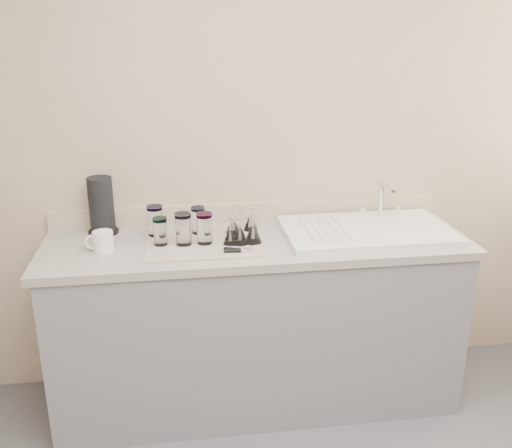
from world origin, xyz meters
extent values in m
cube|color=tan|center=(0.00, 1.50, 1.25)|extent=(3.50, 0.04, 2.50)
cube|color=slate|center=(0.00, 1.20, 0.43)|extent=(2.00, 0.60, 0.86)
cube|color=gray|center=(0.00, 1.20, 0.88)|extent=(2.06, 0.62, 0.04)
cube|color=white|center=(0.55, 1.20, 0.92)|extent=(0.82, 0.50, 0.03)
cylinder|color=silver|center=(0.69, 1.40, 1.03)|extent=(0.02, 0.02, 0.18)
cylinder|color=silver|center=(0.69, 1.32, 1.10)|extent=(0.02, 0.16, 0.02)
cylinder|color=silver|center=(0.59, 1.40, 0.96)|extent=(0.03, 0.03, 0.04)
cylinder|color=silver|center=(0.79, 1.40, 0.96)|extent=(0.03, 0.03, 0.04)
cube|color=beige|center=(-0.26, 1.19, 0.90)|extent=(0.55, 0.42, 0.01)
cylinder|color=white|center=(-0.49, 1.32, 0.97)|extent=(0.07, 0.07, 0.13)
cylinder|color=#583AAA|center=(-0.49, 1.32, 1.05)|extent=(0.08, 0.08, 0.02)
cylinder|color=white|center=(-0.28, 1.32, 0.97)|extent=(0.06, 0.06, 0.12)
cylinder|color=blue|center=(-0.28, 1.32, 1.03)|extent=(0.07, 0.07, 0.02)
cylinder|color=white|center=(-0.46, 1.18, 0.97)|extent=(0.06, 0.06, 0.12)
cylinder|color=teal|center=(-0.46, 1.18, 1.03)|extent=(0.07, 0.07, 0.02)
cylinder|color=white|center=(-0.35, 1.17, 0.98)|extent=(0.07, 0.07, 0.13)
cylinder|color=#9081C5|center=(-0.35, 1.17, 1.05)|extent=(0.08, 0.08, 0.02)
cylinder|color=white|center=(-0.26, 1.17, 0.97)|extent=(0.07, 0.07, 0.13)
cylinder|color=#EB16AA|center=(-0.26, 1.17, 1.05)|extent=(0.08, 0.08, 0.02)
cone|color=white|center=(-0.11, 1.29, 0.94)|extent=(0.07, 0.07, 0.07)
cylinder|color=white|center=(-0.11, 1.29, 1.01)|extent=(0.01, 0.01, 0.06)
cylinder|color=white|center=(-0.11, 1.29, 1.04)|extent=(0.07, 0.07, 0.01)
cone|color=white|center=(-0.02, 1.33, 0.94)|extent=(0.07, 0.07, 0.07)
cylinder|color=white|center=(-0.02, 1.33, 1.00)|extent=(0.01, 0.01, 0.05)
cylinder|color=white|center=(-0.02, 1.33, 1.03)|extent=(0.07, 0.07, 0.01)
cone|color=white|center=(-0.14, 1.15, 0.94)|extent=(0.07, 0.07, 0.07)
cylinder|color=white|center=(-0.14, 1.15, 1.00)|extent=(0.01, 0.01, 0.05)
cylinder|color=white|center=(-0.14, 1.15, 1.03)|extent=(0.07, 0.07, 0.01)
cone|color=white|center=(-0.03, 1.15, 0.95)|extent=(0.08, 0.08, 0.08)
cylinder|color=white|center=(-0.03, 1.15, 1.02)|extent=(0.01, 0.01, 0.06)
cylinder|color=white|center=(-0.03, 1.15, 1.05)|extent=(0.08, 0.08, 0.01)
cone|color=white|center=(-0.09, 1.14, 0.94)|extent=(0.08, 0.08, 0.07)
cylinder|color=white|center=(-0.09, 1.14, 1.01)|extent=(0.01, 0.01, 0.06)
cylinder|color=white|center=(-0.09, 1.14, 1.04)|extent=(0.08, 0.08, 0.01)
cube|color=silver|center=(-0.07, 1.03, 0.92)|extent=(0.05, 0.04, 0.02)
cylinder|color=black|center=(-0.13, 1.04, 0.92)|extent=(0.10, 0.02, 0.02)
cylinder|color=black|center=(-0.13, 1.05, 0.92)|extent=(0.10, 0.05, 0.02)
cylinder|color=white|center=(-0.72, 1.16, 0.95)|extent=(0.10, 0.10, 0.10)
torus|color=white|center=(-0.77, 1.16, 0.95)|extent=(0.07, 0.02, 0.07)
cylinder|color=black|center=(-0.75, 1.41, 0.91)|extent=(0.15, 0.15, 0.01)
cylinder|color=black|center=(-0.75, 1.41, 1.05)|extent=(0.12, 0.12, 0.27)
camera|label=1|loc=(-0.37, -1.36, 1.89)|focal=40.00mm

